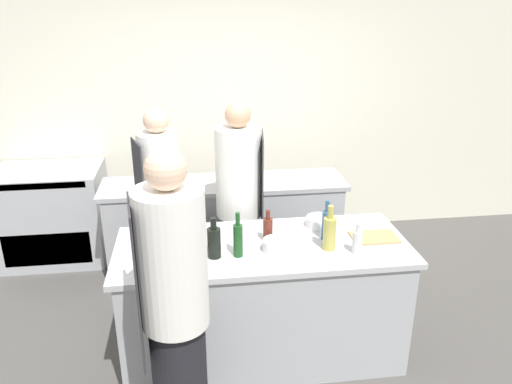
{
  "coord_description": "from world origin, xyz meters",
  "views": [
    {
      "loc": [
        -0.45,
        -3.01,
        2.48
      ],
      "look_at": [
        0.0,
        0.35,
        1.15
      ],
      "focal_mm": 35.0,
      "sensor_mm": 36.0,
      "label": 1
    }
  ],
  "objects_px": {
    "chef_at_stove": "(239,206)",
    "bottle_vinegar": "(326,224)",
    "bottle_wine": "(357,241)",
    "bowl_mixing_large": "(320,222)",
    "oven_range": "(53,214)",
    "bowl_prep_small": "(276,245)",
    "chef_at_pass_far": "(162,211)",
    "bottle_olive_oil": "(268,229)",
    "bottle_sauce": "(238,239)",
    "bottle_cooking_oil": "(214,242)",
    "chef_at_prep_near": "(175,310)",
    "cup": "(185,251)",
    "bottle_water": "(330,232)"
  },
  "relations": [
    {
      "from": "bottle_vinegar",
      "to": "cup",
      "type": "distance_m",
      "value": 0.99
    },
    {
      "from": "bowl_prep_small",
      "to": "bottle_cooking_oil",
      "type": "bearing_deg",
      "value": -176.53
    },
    {
      "from": "bottle_sauce",
      "to": "bowl_mixing_large",
      "type": "xyz_separation_m",
      "value": [
        0.64,
        0.37,
        -0.09
      ]
    },
    {
      "from": "bottle_water",
      "to": "bottle_vinegar",
      "type": "bearing_deg",
      "value": 82.81
    },
    {
      "from": "bottle_olive_oil",
      "to": "bowl_prep_small",
      "type": "distance_m",
      "value": 0.17
    },
    {
      "from": "chef_at_stove",
      "to": "bottle_olive_oil",
      "type": "distance_m",
      "value": 0.72
    },
    {
      "from": "chef_at_stove",
      "to": "bottle_wine",
      "type": "bearing_deg",
      "value": 42.8
    },
    {
      "from": "cup",
      "to": "bottle_cooking_oil",
      "type": "bearing_deg",
      "value": -2.29
    },
    {
      "from": "bowl_mixing_large",
      "to": "oven_range",
      "type": "bearing_deg",
      "value": 147.05
    },
    {
      "from": "bottle_vinegar",
      "to": "bottle_cooking_oil",
      "type": "xyz_separation_m",
      "value": [
        -0.79,
        -0.15,
        -0.0
      ]
    },
    {
      "from": "oven_range",
      "to": "bottle_vinegar",
      "type": "distance_m",
      "value": 2.91
    },
    {
      "from": "bottle_olive_oil",
      "to": "bottle_sauce",
      "type": "xyz_separation_m",
      "value": [
        -0.23,
        -0.19,
        0.03
      ]
    },
    {
      "from": "oven_range",
      "to": "bottle_vinegar",
      "type": "relative_size",
      "value": 3.45
    },
    {
      "from": "chef_at_pass_far",
      "to": "bowl_mixing_large",
      "type": "xyz_separation_m",
      "value": [
        1.17,
        -0.51,
        0.07
      ]
    },
    {
      "from": "oven_range",
      "to": "chef_at_stove",
      "type": "relative_size",
      "value": 0.58
    },
    {
      "from": "bottle_wine",
      "to": "bottle_sauce",
      "type": "distance_m",
      "value": 0.78
    },
    {
      "from": "bottle_olive_oil",
      "to": "bottle_cooking_oil",
      "type": "relative_size",
      "value": 0.83
    },
    {
      "from": "chef_at_stove",
      "to": "bottle_vinegar",
      "type": "distance_m",
      "value": 0.91
    },
    {
      "from": "oven_range",
      "to": "bowl_prep_small",
      "type": "bearing_deg",
      "value": -43.6
    },
    {
      "from": "chef_at_prep_near",
      "to": "bottle_wine",
      "type": "xyz_separation_m",
      "value": [
        1.18,
        0.52,
        0.07
      ]
    },
    {
      "from": "chef_at_prep_near",
      "to": "chef_at_stove",
      "type": "xyz_separation_m",
      "value": [
        0.5,
        1.47,
        -0.04
      ]
    },
    {
      "from": "chef_at_prep_near",
      "to": "bottle_vinegar",
      "type": "height_order",
      "value": "chef_at_prep_near"
    },
    {
      "from": "bottle_wine",
      "to": "bottle_cooking_oil",
      "type": "bearing_deg",
      "value": 175.74
    },
    {
      "from": "chef_at_prep_near",
      "to": "bottle_vinegar",
      "type": "bearing_deg",
      "value": -61.78
    },
    {
      "from": "bottle_cooking_oil",
      "to": "bowl_prep_small",
      "type": "relative_size",
      "value": 1.53
    },
    {
      "from": "bottle_vinegar",
      "to": "bowl_prep_small",
      "type": "bearing_deg",
      "value": -160.96
    },
    {
      "from": "bowl_prep_small",
      "to": "bottle_wine",
      "type": "bearing_deg",
      "value": -10.26
    },
    {
      "from": "bottle_vinegar",
      "to": "bowl_mixing_large",
      "type": "relative_size",
      "value": 1.48
    },
    {
      "from": "chef_at_pass_far",
      "to": "bowl_prep_small",
      "type": "xyz_separation_m",
      "value": [
        0.79,
        -0.85,
        0.07
      ]
    },
    {
      "from": "bottle_vinegar",
      "to": "bottle_wine",
      "type": "relative_size",
      "value": 1.37
    },
    {
      "from": "chef_at_stove",
      "to": "bottle_olive_oil",
      "type": "xyz_separation_m",
      "value": [
        0.13,
        -0.7,
        0.12
      ]
    },
    {
      "from": "bottle_wine",
      "to": "bowl_mixing_large",
      "type": "xyz_separation_m",
      "value": [
        -0.14,
        0.43,
        -0.05
      ]
    },
    {
      "from": "chef_at_prep_near",
      "to": "cup",
      "type": "height_order",
      "value": "chef_at_prep_near"
    },
    {
      "from": "bottle_water",
      "to": "bowl_prep_small",
      "type": "relative_size",
      "value": 1.73
    },
    {
      "from": "chef_at_stove",
      "to": "cup",
      "type": "height_order",
      "value": "chef_at_stove"
    },
    {
      "from": "bottle_wine",
      "to": "bowl_mixing_large",
      "type": "height_order",
      "value": "bottle_wine"
    },
    {
      "from": "chef_at_stove",
      "to": "bowl_prep_small",
      "type": "distance_m",
      "value": 0.87
    },
    {
      "from": "chef_at_prep_near",
      "to": "bowl_mixing_large",
      "type": "height_order",
      "value": "chef_at_prep_near"
    },
    {
      "from": "bottle_sauce",
      "to": "bowl_prep_small",
      "type": "distance_m",
      "value": 0.27
    },
    {
      "from": "bottle_olive_oil",
      "to": "bottle_wine",
      "type": "xyz_separation_m",
      "value": [
        0.56,
        -0.25,
        -0.01
      ]
    },
    {
      "from": "bottle_cooking_oil",
      "to": "oven_range",
      "type": "bearing_deg",
      "value": 129.14
    },
    {
      "from": "bottle_cooking_oil",
      "to": "bottle_sauce",
      "type": "relative_size",
      "value": 0.9
    },
    {
      "from": "oven_range",
      "to": "bottle_wine",
      "type": "distance_m",
      "value": 3.16
    },
    {
      "from": "bottle_sauce",
      "to": "bowl_mixing_large",
      "type": "height_order",
      "value": "bottle_sauce"
    },
    {
      "from": "bottle_wine",
      "to": "bowl_prep_small",
      "type": "bearing_deg",
      "value": 169.74
    },
    {
      "from": "chef_at_prep_near",
      "to": "bottle_cooking_oil",
      "type": "relative_size",
      "value": 6.53
    },
    {
      "from": "bowl_mixing_large",
      "to": "bottle_sauce",
      "type": "bearing_deg",
      "value": -149.92
    },
    {
      "from": "bottle_wine",
      "to": "chef_at_stove",
      "type": "bearing_deg",
      "value": 125.78
    },
    {
      "from": "bottle_wine",
      "to": "bottle_sauce",
      "type": "bearing_deg",
      "value": 175.48
    },
    {
      "from": "chef_at_pass_far",
      "to": "bottle_wine",
      "type": "distance_m",
      "value": 1.62
    }
  ]
}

